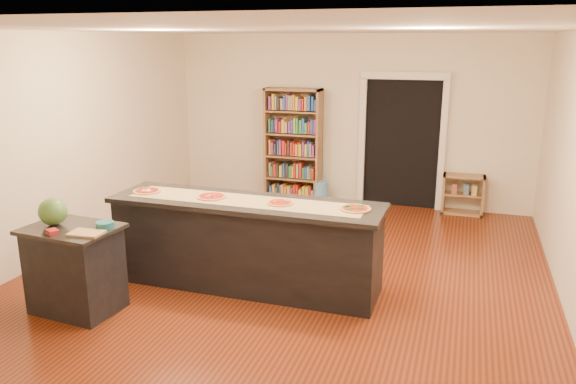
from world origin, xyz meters
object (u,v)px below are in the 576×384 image
(side_counter, at_px, (75,269))
(watermelon, at_px, (53,212))
(kitchen_island, at_px, (246,243))
(waste_bin, at_px, (321,192))
(bookshelf, at_px, (293,145))
(low_shelf, at_px, (463,194))

(side_counter, xyz_separation_m, watermelon, (-0.20, 0.01, 0.58))
(kitchen_island, relative_size, waste_bin, 8.14)
(bookshelf, xyz_separation_m, low_shelf, (2.83, 0.03, -0.64))
(kitchen_island, relative_size, bookshelf, 1.58)
(bookshelf, bearing_deg, watermelon, -102.92)
(waste_bin, bearing_deg, watermelon, -109.03)
(kitchen_island, bearing_deg, watermelon, -146.09)
(bookshelf, distance_m, waste_bin, 0.93)
(side_counter, xyz_separation_m, waste_bin, (1.38, 4.59, -0.27))
(waste_bin, bearing_deg, bookshelf, 173.42)
(waste_bin, bearing_deg, side_counter, -106.69)
(kitchen_island, bearing_deg, low_shelf, 58.33)
(watermelon, bearing_deg, bookshelf, 77.08)
(low_shelf, xyz_separation_m, waste_bin, (-2.31, -0.09, -0.13))
(kitchen_island, xyz_separation_m, low_shelf, (2.26, 3.59, -0.18))
(low_shelf, bearing_deg, side_counter, -128.23)
(side_counter, height_order, bookshelf, bookshelf)
(low_shelf, bearing_deg, watermelon, -129.79)
(watermelon, bearing_deg, waste_bin, 70.97)
(bookshelf, xyz_separation_m, waste_bin, (0.51, -0.06, -0.77))
(kitchen_island, xyz_separation_m, watermelon, (-1.63, -1.08, 0.53))
(bookshelf, relative_size, low_shelf, 3.00)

